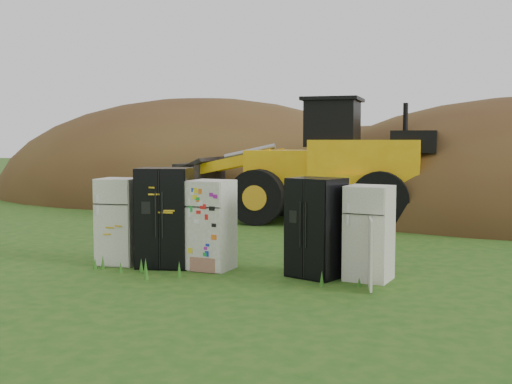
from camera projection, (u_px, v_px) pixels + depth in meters
The scene contains 9 objects.
ground at pixel (239, 271), 11.78m from camera, with size 120.00×120.00×0.00m, color #1F4C14.
fridge_leftmost at pixel (119, 221), 12.41m from camera, with size 0.74×0.71×1.67m, color white, non-canonical shape.
fridge_black_side at pixel (165, 217), 12.13m from camera, with size 0.98×0.77×1.88m, color black, non-canonical shape.
fridge_sticker at pixel (212, 225), 11.90m from camera, with size 0.74×0.68×1.66m, color silver, non-canonical shape.
fridge_black_right at pixel (316, 227), 11.24m from camera, with size 0.87×0.73×1.74m, color black, non-canonical shape.
fridge_open_door at pixel (369, 233), 10.98m from camera, with size 0.74×0.68×1.63m, color white, non-canonical shape.
wheel_loader at pixel (302, 160), 18.90m from camera, with size 7.47×3.03×3.61m, color yellow, non-canonical shape.
dirt_mound_left at pixel (200, 195), 28.08m from camera, with size 18.32×13.74×8.40m, color #412615.
dirt_mound_back at pixel (375, 193), 28.91m from camera, with size 17.56×11.71×6.09m, color #412615.
Camera 1 is at (3.78, -10.99, 2.41)m, focal length 45.00 mm.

